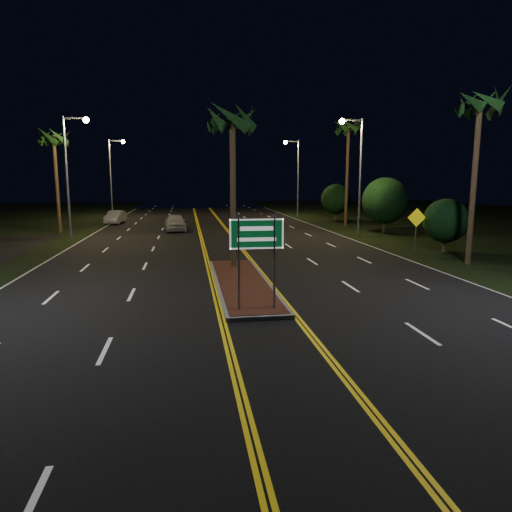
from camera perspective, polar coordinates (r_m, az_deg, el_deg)
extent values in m
plane|color=black|center=(12.97, 1.98, -10.64)|extent=(120.00, 120.00, 0.00)
cube|color=gray|center=(19.59, -1.77, -3.41)|extent=(2.25, 10.25, 0.15)
cube|color=#592819|center=(19.58, -1.78, -3.17)|extent=(2.00, 10.00, 0.02)
cylinder|color=gray|center=(15.10, -2.17, -0.84)|extent=(0.08, 0.08, 3.20)
cylinder|color=gray|center=(15.28, 2.31, -0.72)|extent=(0.08, 0.08, 3.20)
cube|color=#07471E|center=(15.04, 0.08, 2.78)|extent=(1.80, 0.04, 1.00)
cube|color=white|center=(15.01, 0.10, 2.77)|extent=(1.80, 0.01, 1.00)
cylinder|color=gray|center=(37.01, -22.55, 8.90)|extent=(0.18, 0.18, 9.00)
cube|color=gray|center=(37.09, -21.75, 15.70)|extent=(1.60, 0.12, 0.12)
sphere|color=#EDC26B|center=(36.91, -20.48, 15.65)|extent=(0.44, 0.44, 0.44)
cylinder|color=gray|center=(56.64, -17.71, 9.17)|extent=(0.18, 0.18, 9.00)
cube|color=gray|center=(56.69, -17.11, 13.60)|extent=(1.60, 0.12, 0.12)
sphere|color=#EDC26B|center=(56.58, -16.29, 13.55)|extent=(0.44, 0.44, 0.44)
cylinder|color=gray|center=(36.45, 12.90, 9.39)|extent=(0.18, 0.18, 9.00)
cube|color=gray|center=(36.43, 11.95, 16.28)|extent=(1.60, 0.12, 0.12)
sphere|color=#EDC26B|center=(36.15, 10.71, 16.21)|extent=(0.44, 0.44, 0.44)
cylinder|color=gray|center=(55.56, 5.28, 9.58)|extent=(0.18, 0.18, 9.00)
cube|color=gray|center=(55.55, 4.53, 14.08)|extent=(1.60, 0.12, 0.12)
sphere|color=#EDC26B|center=(55.37, 3.70, 14.00)|extent=(0.44, 0.44, 0.44)
cylinder|color=#382819|center=(22.58, -2.89, 7.72)|extent=(0.28, 0.28, 7.50)
cylinder|color=#382819|center=(41.33, -23.63, 8.14)|extent=(0.28, 0.28, 8.00)
cylinder|color=#382819|center=(26.45, 25.58, 8.16)|extent=(0.28, 0.28, 8.50)
cylinder|color=#382819|center=(44.58, 11.31, 9.76)|extent=(0.28, 0.28, 9.50)
cylinder|color=#382819|center=(30.63, 22.46, 1.30)|extent=(0.24, 0.24, 0.90)
sphere|color=black|center=(30.47, 22.64, 4.09)|extent=(2.70, 2.70, 2.70)
cylinder|color=#382819|center=(39.65, 15.69, 3.66)|extent=(0.24, 0.24, 1.26)
sphere|color=black|center=(39.50, 15.83, 6.69)|extent=(3.78, 3.78, 3.78)
cylinder|color=#382819|center=(50.73, 9.93, 5.00)|extent=(0.24, 0.24, 1.08)
sphere|color=black|center=(50.62, 9.98, 7.03)|extent=(3.24, 3.24, 3.24)
imported|color=silver|center=(40.69, -10.08, 4.35)|extent=(2.64, 5.36, 1.73)
imported|color=silver|center=(48.84, -17.16, 4.80)|extent=(2.48, 4.76, 1.52)
cylinder|color=gray|center=(29.80, 19.33, 2.70)|extent=(0.07, 0.07, 2.37)
cube|color=#D6BD0B|center=(29.69, 19.46, 4.56)|extent=(1.14, 0.09, 1.14)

